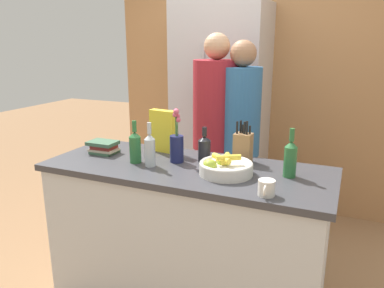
# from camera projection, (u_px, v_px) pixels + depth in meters

# --- Properties ---
(kitchen_island) EXTENTS (1.78, 0.70, 0.92)m
(kitchen_island) POSITION_uv_depth(u_px,v_px,m) (187.00, 233.00, 2.43)
(kitchen_island) COLOR silver
(kitchen_island) RESTS_ON ground_plane
(back_wall_wood) EXTENTS (2.98, 0.12, 2.60)m
(back_wall_wood) POSITION_uv_depth(u_px,v_px,m) (257.00, 79.00, 3.75)
(back_wall_wood) COLOR #AD7A4C
(back_wall_wood) RESTS_ON ground_plane
(refrigerator) EXTENTS (0.83, 0.62, 2.01)m
(refrigerator) POSITION_uv_depth(u_px,v_px,m) (221.00, 112.00, 3.61)
(refrigerator) COLOR #B7B7BC
(refrigerator) RESTS_ON ground_plane
(fruit_bowl) EXTENTS (0.31, 0.31, 0.12)m
(fruit_bowl) POSITION_uv_depth(u_px,v_px,m) (225.00, 167.00, 2.16)
(fruit_bowl) COLOR silver
(fruit_bowl) RESTS_ON kitchen_island
(knife_block) EXTENTS (0.11, 0.09, 0.27)m
(knife_block) POSITION_uv_depth(u_px,v_px,m) (243.00, 147.00, 2.36)
(knife_block) COLOR olive
(knife_block) RESTS_ON kitchen_island
(flower_vase) EXTENTS (0.09, 0.09, 0.35)m
(flower_vase) POSITION_uv_depth(u_px,v_px,m) (177.00, 145.00, 2.37)
(flower_vase) COLOR #191E4C
(flower_vase) RESTS_ON kitchen_island
(cereal_box) EXTENTS (0.20, 0.09, 0.29)m
(cereal_box) POSITION_uv_depth(u_px,v_px,m) (163.00, 131.00, 2.59)
(cereal_box) COLOR yellow
(cereal_box) RESTS_ON kitchen_island
(coffee_mug) EXTENTS (0.09, 0.12, 0.08)m
(coffee_mug) POSITION_uv_depth(u_px,v_px,m) (266.00, 188.00, 1.86)
(coffee_mug) COLOR silver
(coffee_mug) RESTS_ON kitchen_island
(book_stack) EXTENTS (0.20, 0.15, 0.08)m
(book_stack) POSITION_uv_depth(u_px,v_px,m) (104.00, 147.00, 2.57)
(book_stack) COLOR #3D6047
(book_stack) RESTS_ON kitchen_island
(bottle_oil) EXTENTS (0.07, 0.07, 0.28)m
(bottle_oil) POSITION_uv_depth(u_px,v_px,m) (150.00, 149.00, 2.29)
(bottle_oil) COLOR #B2BCC1
(bottle_oil) RESTS_ON kitchen_island
(bottle_vinegar) EXTENTS (0.07, 0.07, 0.27)m
(bottle_vinegar) POSITION_uv_depth(u_px,v_px,m) (135.00, 146.00, 2.36)
(bottle_vinegar) COLOR #286633
(bottle_vinegar) RESTS_ON kitchen_island
(bottle_wine) EXTENTS (0.08, 0.08, 0.23)m
(bottle_wine) POSITION_uv_depth(u_px,v_px,m) (204.00, 148.00, 2.38)
(bottle_wine) COLOR black
(bottle_wine) RESTS_ON kitchen_island
(bottle_water) EXTENTS (0.07, 0.07, 0.28)m
(bottle_water) POSITION_uv_depth(u_px,v_px,m) (290.00, 158.00, 2.10)
(bottle_water) COLOR #286633
(bottle_water) RESTS_ON kitchen_island
(person_at_sink) EXTENTS (0.36, 0.36, 1.73)m
(person_at_sink) POSITION_uv_depth(u_px,v_px,m) (216.00, 131.00, 3.00)
(person_at_sink) COLOR #383842
(person_at_sink) RESTS_ON ground_plane
(person_in_blue) EXTENTS (0.29, 0.29, 1.68)m
(person_in_blue) POSITION_uv_depth(u_px,v_px,m) (240.00, 136.00, 2.90)
(person_in_blue) COLOR #383842
(person_in_blue) RESTS_ON ground_plane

